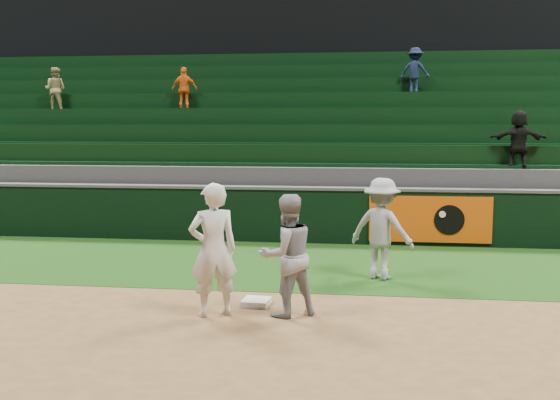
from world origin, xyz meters
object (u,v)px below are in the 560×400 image
object	(u,v)px
first_baseman	(213,250)
baserunner	(287,255)
first_base	(256,302)
base_coach	(382,229)

from	to	relation	value
first_baseman	baserunner	world-z (taller)	first_baseman
first_base	base_coach	xyz separation A→B (m)	(1.87, 1.79, 0.83)
first_base	base_coach	world-z (taller)	base_coach
first_baseman	baserunner	bearing A→B (deg)	162.08
first_baseman	base_coach	bearing A→B (deg)	-160.87
base_coach	first_base	bearing A→B (deg)	68.31
baserunner	base_coach	size ratio (longest dim) A/B	0.98
base_coach	first_baseman	bearing A→B (deg)	69.48
first_baseman	base_coach	distance (m)	3.34
baserunner	base_coach	world-z (taller)	base_coach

